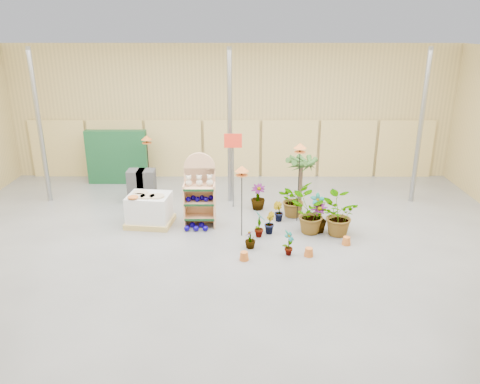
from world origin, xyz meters
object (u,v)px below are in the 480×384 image
at_px(display_shelf, 200,193).
at_px(pallet_stack, 149,210).
at_px(bird_table_front, 242,171).
at_px(potted_plant_2, 309,214).

relative_size(display_shelf, pallet_stack, 1.52).
height_order(display_shelf, pallet_stack, display_shelf).
relative_size(bird_table_front, potted_plant_2, 1.78).
bearing_deg(pallet_stack, potted_plant_2, -0.58).
distance_m(display_shelf, bird_table_front, 1.56).
xyz_separation_m(pallet_stack, potted_plant_2, (4.18, -0.54, 0.10)).
bearing_deg(bird_table_front, potted_plant_2, 5.66).
distance_m(display_shelf, potted_plant_2, 2.90).
distance_m(bird_table_front, potted_plant_2, 2.10).
height_order(bird_table_front, potted_plant_2, bird_table_front).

